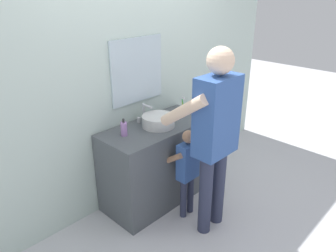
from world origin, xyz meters
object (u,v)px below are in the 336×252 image
soap_bottle (124,129)px  child_toddler (187,166)px  adult_parent (215,127)px  toothbrush_cup (184,110)px

soap_bottle → child_toddler: size_ratio=0.18×
adult_parent → soap_bottle: bearing=119.1°
toothbrush_cup → child_toddler: bearing=-134.5°
soap_bottle → child_toddler: soap_bottle is taller
soap_bottle → toothbrush_cup: bearing=-4.3°
child_toddler → adult_parent: bearing=-83.5°
soap_bottle → child_toddler: 0.69m
adult_parent → child_toddler: bearing=96.5°
toothbrush_cup → soap_bottle: size_ratio=1.25×
toothbrush_cup → child_toddler: (-0.39, -0.40, -0.35)m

